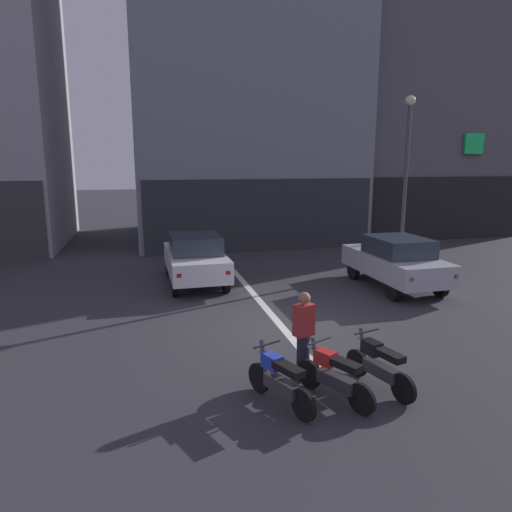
# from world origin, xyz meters

# --- Properties ---
(ground_plane) EXTENTS (120.00, 120.00, 0.00)m
(ground_plane) POSITION_xyz_m (0.00, 0.00, 0.00)
(ground_plane) COLOR #333338
(lane_centre_line) EXTENTS (0.20, 18.00, 0.01)m
(lane_centre_line) POSITION_xyz_m (0.00, 6.00, 0.00)
(lane_centre_line) COLOR silver
(lane_centre_line) RESTS_ON ground
(building_mid_block) EXTENTS (10.74, 9.62, 20.14)m
(building_mid_block) POSITION_xyz_m (1.98, 14.53, 10.06)
(building_mid_block) COLOR gray
(building_mid_block) RESTS_ON ground
(building_far_right) EXTENTS (10.91, 8.13, 13.04)m
(building_far_right) POSITION_xyz_m (11.05, 14.52, 6.51)
(building_far_right) COLOR #56565B
(building_far_right) RESTS_ON ground
(car_white_crossing_near) EXTENTS (1.80, 4.12, 1.64)m
(car_white_crossing_near) POSITION_xyz_m (-1.57, 4.69, 0.89)
(car_white_crossing_near) COLOR black
(car_white_crossing_near) RESTS_ON ground
(car_silver_parked_kerbside) EXTENTS (1.80, 4.12, 1.64)m
(car_silver_parked_kerbside) POSITION_xyz_m (4.54, 2.72, 0.89)
(car_silver_parked_kerbside) COLOR black
(car_silver_parked_kerbside) RESTS_ON ground
(street_lamp) EXTENTS (0.36, 0.36, 6.25)m
(street_lamp) POSITION_xyz_m (6.26, 5.26, 3.85)
(street_lamp) COLOR #47474C
(street_lamp) RESTS_ON ground
(motorcycle_blue_row_leftmost) EXTENTS (0.75, 1.57, 0.98)m
(motorcycle_blue_row_leftmost) POSITION_xyz_m (-1.12, -3.40, 0.46)
(motorcycle_blue_row_leftmost) COLOR black
(motorcycle_blue_row_leftmost) RESTS_ON ground
(motorcycle_red_row_left_mid) EXTENTS (0.81, 1.53, 0.98)m
(motorcycle_red_row_left_mid) POSITION_xyz_m (-0.19, -3.46, 0.46)
(motorcycle_red_row_left_mid) COLOR black
(motorcycle_red_row_left_mid) RESTS_ON ground
(motorcycle_black_row_centre) EXTENTS (0.61, 1.63, 0.98)m
(motorcycle_black_row_centre) POSITION_xyz_m (0.74, -3.27, 0.46)
(motorcycle_black_row_centre) COLOR black
(motorcycle_black_row_centre) RESTS_ON ground
(person_by_motorcycles) EXTENTS (0.41, 0.33, 1.67)m
(person_by_motorcycles) POSITION_xyz_m (-0.43, -2.62, 0.86)
(person_by_motorcycles) COLOR #23232D
(person_by_motorcycles) RESTS_ON ground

